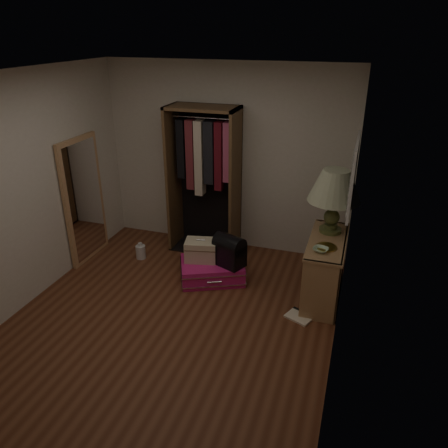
# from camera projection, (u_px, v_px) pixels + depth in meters

# --- Properties ---
(ground) EXTENTS (4.00, 4.00, 0.00)m
(ground) POSITION_uv_depth(u_px,v_px,m) (172.00, 319.00, 4.89)
(ground) COLOR #582C19
(ground) RESTS_ON ground
(room_walls) EXTENTS (3.52, 4.02, 2.60)m
(room_walls) POSITION_uv_depth(u_px,v_px,m) (174.00, 193.00, 4.28)
(room_walls) COLOR beige
(room_walls) RESTS_ON ground
(console_bookshelf) EXTENTS (0.42, 1.12, 0.75)m
(console_bookshelf) POSITION_uv_depth(u_px,v_px,m) (325.00, 265.00, 5.19)
(console_bookshelf) COLOR #A4794F
(console_bookshelf) RESTS_ON ground
(open_wardrobe) EXTENTS (0.95, 0.50, 2.05)m
(open_wardrobe) POSITION_uv_depth(u_px,v_px,m) (205.00, 168.00, 5.99)
(open_wardrobe) COLOR brown
(open_wardrobe) RESTS_ON ground
(floor_mirror) EXTENTS (0.06, 0.80, 1.70)m
(floor_mirror) POSITION_uv_depth(u_px,v_px,m) (84.00, 200.00, 5.88)
(floor_mirror) COLOR tan
(floor_mirror) RESTS_ON ground
(pink_suitcase) EXTENTS (0.98, 0.87, 0.25)m
(pink_suitcase) POSITION_uv_depth(u_px,v_px,m) (212.00, 270.00, 5.62)
(pink_suitcase) COLOR #CA186E
(pink_suitcase) RESTS_ON ground
(train_case) EXTENTS (0.45, 0.36, 0.29)m
(train_case) POSITION_uv_depth(u_px,v_px,m) (201.00, 250.00, 5.56)
(train_case) COLOR #C1B693
(train_case) RESTS_ON pink_suitcase
(black_bag) EXTENTS (0.44, 0.37, 0.41)m
(black_bag) POSITION_uv_depth(u_px,v_px,m) (229.00, 250.00, 5.42)
(black_bag) COLOR black
(black_bag) RESTS_ON pink_suitcase
(table_lamp) EXTENTS (0.74, 0.74, 0.77)m
(table_lamp) POSITION_uv_depth(u_px,v_px,m) (335.00, 187.00, 4.98)
(table_lamp) COLOR #4B5529
(table_lamp) RESTS_ON console_bookshelf
(brass_tray) EXTENTS (0.29, 0.29, 0.01)m
(brass_tray) POSITION_uv_depth(u_px,v_px,m) (326.00, 247.00, 4.83)
(brass_tray) COLOR #B49645
(brass_tray) RESTS_ON console_bookshelf
(ceramic_bowl) EXTENTS (0.19, 0.19, 0.04)m
(ceramic_bowl) POSITION_uv_depth(u_px,v_px,m) (321.00, 250.00, 4.75)
(ceramic_bowl) COLOR #B1D3B0
(ceramic_bowl) RESTS_ON console_bookshelf
(white_jug) EXTENTS (0.18, 0.18, 0.24)m
(white_jug) POSITION_uv_depth(u_px,v_px,m) (141.00, 252.00, 6.12)
(white_jug) COLOR silver
(white_jug) RESTS_ON ground
(floor_book) EXTENTS (0.35, 0.32, 0.03)m
(floor_book) POSITION_uv_depth(u_px,v_px,m) (300.00, 316.00, 4.92)
(floor_book) COLOR white
(floor_book) RESTS_ON ground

